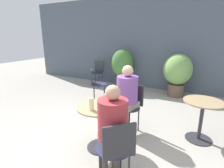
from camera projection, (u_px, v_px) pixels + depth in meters
The scene contains 14 objects.
ground_plane at pixel (93, 143), 2.93m from camera, with size 20.00×20.00×0.00m, color #9E998E.
storefront_wall at pixel (154, 43), 5.61m from camera, with size 10.00×0.06×3.00m.
cafe_table_near at pixel (100, 118), 2.69m from camera, with size 0.70×0.70×0.71m.
cafe_table_far at pixel (202, 113), 2.91m from camera, with size 0.63×0.63×0.71m.
bistro_chair_0 at pixel (116, 147), 1.95m from camera, with size 0.50×0.50×0.87m.
bistro_chair_1 at pixel (131, 103), 3.24m from camera, with size 0.45×0.47×0.87m.
bistro_chair_2 at pixel (96, 82), 4.71m from camera, with size 0.49×0.49×0.87m.
bistro_chair_3 at pixel (98, 71), 6.18m from camera, with size 0.43×0.44×0.87m.
seated_person_0 at pixel (112, 125), 2.03m from camera, with size 0.44×0.44×1.22m.
seated_person_1 at pixel (127, 94), 3.08m from camera, with size 0.40×0.43×1.25m.
beer_glass_0 at pixel (106, 98), 2.75m from camera, with size 0.07×0.07×0.15m.
beer_glass_1 at pixel (91, 104), 2.48m from camera, with size 0.07×0.07×0.18m.
potted_plant_0 at pixel (122, 66), 5.79m from camera, with size 0.71×0.71×1.31m.
potted_plant_1 at pixel (177, 72), 5.03m from camera, with size 0.81×0.81×1.25m.
Camera 1 is at (1.47, -2.12, 1.74)m, focal length 28.00 mm.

